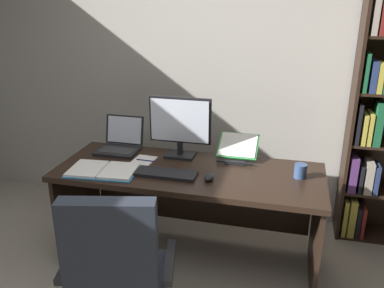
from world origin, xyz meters
The scene contains 12 objects.
wall_back centered at (0.00, 2.01, 1.36)m, with size 5.62×0.12×2.71m, color #B2ADA3.
desk centered at (-0.04, 1.17, 0.55)m, with size 1.87×0.72×0.75m.
office_chair centered at (-0.21, 0.22, 0.42)m, with size 0.68×0.60×0.99m.
monitor centered at (-0.17, 1.32, 0.98)m, with size 0.47×0.16×0.46m.
laptop centered at (-0.66, 1.33, 0.80)m, with size 0.32×0.31×0.25m.
keyboard centered at (-0.17, 0.96, 0.76)m, with size 0.42×0.15×0.02m, color black.
computer_mouse centered at (0.13, 0.96, 0.77)m, with size 0.06×0.10×0.04m, color black.
reading_stand_with_book centered at (0.26, 1.39, 0.82)m, with size 0.30×0.29×0.16m.
open_binder centered at (-0.61, 0.91, 0.76)m, with size 0.50×0.33×0.02m.
notepad centered at (-0.40, 1.14, 0.75)m, with size 0.15×0.21×0.01m, color white.
pen centered at (-0.38, 1.14, 0.76)m, with size 0.01×0.01×0.14m, color navy.
coffee_mug centered at (0.72, 1.15, 0.79)m, with size 0.08×0.08×0.10m, color #334C7A.
Camera 1 is at (0.62, -1.42, 1.89)m, focal length 37.69 mm.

